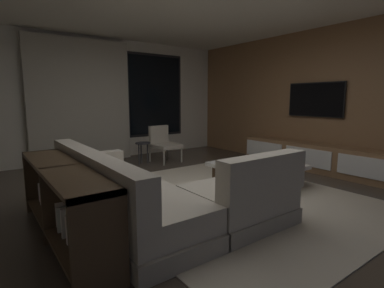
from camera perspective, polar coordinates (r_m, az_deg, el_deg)
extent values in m
plane|color=#473D33|center=(4.06, 2.35, -10.96)|extent=(9.20, 9.20, 0.00)
cube|color=silver|center=(7.06, -16.70, 8.23)|extent=(6.60, 0.12, 2.70)
cube|color=black|center=(7.54, -7.11, 9.29)|extent=(1.52, 0.02, 2.02)
cube|color=black|center=(7.53, -7.05, 9.30)|extent=(1.40, 0.03, 1.90)
cube|color=#BCB5A3|center=(6.72, -20.60, 7.61)|extent=(2.10, 0.12, 2.60)
cube|color=#8E6642|center=(6.22, 25.25, 7.75)|extent=(0.12, 7.80, 2.70)
cube|color=beige|center=(4.20, 7.00, -10.23)|extent=(3.20, 3.80, 0.01)
cube|color=#A49C8C|center=(3.52, -12.76, -12.76)|extent=(0.90, 2.50, 0.18)
cube|color=beige|center=(3.45, -12.88, -9.51)|extent=(0.86, 2.42, 0.24)
cube|color=beige|center=(3.25, -18.75, -5.04)|extent=(0.20, 2.50, 0.40)
cube|color=beige|center=(4.45, -18.92, -2.86)|extent=(0.90, 0.20, 0.18)
cube|color=#A49C8C|center=(3.42, 8.73, -13.32)|extent=(1.10, 0.90, 0.18)
cube|color=beige|center=(3.34, 8.82, -9.98)|extent=(1.07, 0.86, 0.24)
cube|color=beige|center=(3.03, 13.68, -5.80)|extent=(1.10, 0.20, 0.40)
cube|color=beige|center=(3.80, -19.54, -3.72)|extent=(0.10, 0.36, 0.36)
cube|color=#B2A893|center=(3.02, -14.78, -6.66)|extent=(0.10, 0.36, 0.36)
cube|color=#453321|center=(4.80, 12.40, -6.17)|extent=(1.00, 1.00, 0.30)
cube|color=white|center=(4.76, 12.47, -4.07)|extent=(1.16, 1.16, 0.06)
cube|color=#969246|center=(4.63, 11.61, -3.89)|extent=(0.22, 0.21, 0.02)
cube|color=#5D4DAA|center=(4.62, 11.39, -3.54)|extent=(0.28, 0.21, 0.03)
cube|color=#71A264|center=(4.62, 11.62, -3.20)|extent=(0.23, 0.17, 0.02)
cylinder|color=#B2ADA0|center=(6.42, -2.05, -1.94)|extent=(0.04, 0.04, 0.36)
cylinder|color=#B2ADA0|center=(6.12, -5.44, -2.50)|extent=(0.04, 0.04, 0.36)
cylinder|color=#B2ADA0|center=(6.80, -4.82, -1.36)|extent=(0.04, 0.04, 0.36)
cylinder|color=#B2ADA0|center=(6.51, -8.14, -1.86)|extent=(0.04, 0.04, 0.36)
cube|color=beige|center=(6.43, -5.14, -0.32)|extent=(0.60, 0.62, 0.08)
cube|color=beige|center=(6.58, -6.45, 1.90)|extent=(0.49, 0.14, 0.38)
cylinder|color=#333338|center=(6.25, -10.20, -1.88)|extent=(0.03, 0.03, 0.46)
cylinder|color=#333338|center=(6.34, -8.58, -1.70)|extent=(0.03, 0.03, 0.46)
cylinder|color=#333338|center=(6.39, -9.79, -1.65)|extent=(0.03, 0.03, 0.46)
cylinder|color=#333338|center=(6.26, -9.43, 0.17)|extent=(0.32, 0.32, 0.02)
cube|color=#8E6642|center=(6.12, 22.52, -2.36)|extent=(0.44, 3.10, 0.52)
cube|color=white|center=(5.45, 30.67, -3.94)|extent=(0.02, 0.93, 0.33)
cube|color=white|center=(5.92, 21.36, -2.39)|extent=(0.02, 0.93, 0.33)
cube|color=white|center=(6.53, 13.62, -1.05)|extent=(0.02, 0.93, 0.33)
cube|color=#39281A|center=(5.73, 29.52, -4.99)|extent=(0.33, 0.68, 0.19)
cube|color=#476BD6|center=(5.64, 31.92, -5.48)|extent=(0.03, 0.04, 0.18)
cube|color=#C8AEC6|center=(5.66, 31.23, -5.33)|extent=(0.03, 0.04, 0.18)
cube|color=purple|center=(5.69, 30.53, -5.32)|extent=(0.03, 0.04, 0.16)
cube|color=#ADD5BB|center=(5.72, 29.84, -5.23)|extent=(0.03, 0.04, 0.15)
cube|color=#9EBFB5|center=(5.75, 29.17, -5.09)|extent=(0.03, 0.04, 0.16)
cube|color=#62C69B|center=(5.78, 28.50, -4.96)|extent=(0.03, 0.04, 0.16)
cube|color=gold|center=(5.81, 27.84, -4.77)|extent=(0.03, 0.04, 0.18)
cube|color=#B9A3D1|center=(5.84, 27.18, -4.70)|extent=(0.03, 0.04, 0.17)
cube|color=black|center=(6.25, 22.76, 7.90)|extent=(0.04, 1.14, 0.66)
cube|color=black|center=(6.24, 22.74, 7.90)|extent=(0.05, 1.10, 0.62)
cube|color=#453321|center=(3.05, -24.00, -4.27)|extent=(0.40, 2.10, 0.04)
cube|color=#453321|center=(3.23, -23.35, -14.37)|extent=(0.38, 2.04, 0.03)
cube|color=#453321|center=(2.22, -17.31, -18.33)|extent=(0.40, 0.04, 0.74)
cube|color=#453321|center=(4.12, -26.84, -6.23)|extent=(0.40, 0.04, 0.74)
cube|color=#453321|center=(3.15, -23.60, -10.50)|extent=(0.38, 0.03, 0.74)
cube|color=silver|center=(2.40, -18.28, -18.73)|extent=(0.18, 0.04, 0.24)
cube|color=silver|center=(2.53, -19.42, -17.55)|extent=(0.18, 0.04, 0.22)
cube|color=silver|center=(2.65, -20.68, -16.32)|extent=(0.18, 0.04, 0.23)
cube|color=silver|center=(2.78, -21.29, -14.86)|extent=(0.18, 0.04, 0.25)
cube|color=white|center=(2.91, -22.18, -13.74)|extent=(0.18, 0.04, 0.26)
cube|color=silver|center=(3.04, -22.96, -13.07)|extent=(0.18, 0.04, 0.23)
cube|color=silver|center=(3.18, -23.32, -12.10)|extent=(0.18, 0.04, 0.24)
cube|color=silver|center=(3.31, -24.02, -11.21)|extent=(0.18, 0.04, 0.25)
cube|color=silver|center=(3.44, -24.65, -10.42)|extent=(0.18, 0.04, 0.26)
cube|color=silver|center=(3.59, -25.00, -9.95)|extent=(0.18, 0.04, 0.23)
cube|color=silver|center=(3.72, -25.61, -9.19)|extent=(0.18, 0.04, 0.25)
cube|color=silver|center=(3.86, -25.98, -8.67)|extent=(0.18, 0.04, 0.23)
cube|color=white|center=(4.00, -26.22, -8.19)|extent=(0.18, 0.04, 0.22)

